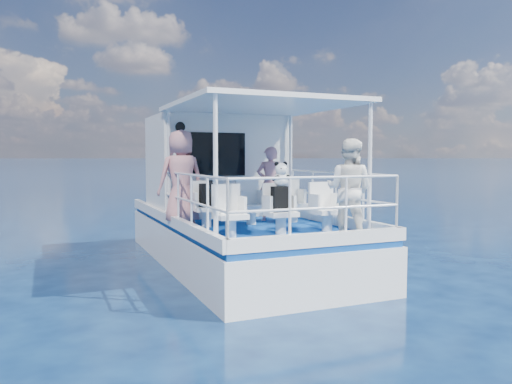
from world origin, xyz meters
TOP-DOWN VIEW (x-y plane):
  - ground at (0.00, 0.00)m, footprint 2000.00×2000.00m
  - hull at (0.00, 1.00)m, footprint 3.00×7.00m
  - deck at (0.00, 1.00)m, footprint 2.90×6.90m
  - cabin at (0.00, 2.30)m, footprint 2.85×2.00m
  - canopy at (0.00, -0.20)m, footprint 3.00×3.20m
  - canopy_posts at (0.00, -0.25)m, footprint 2.77×2.97m
  - railings at (0.00, -0.58)m, footprint 2.84×3.59m
  - seat_port_fwd at (-0.90, 0.20)m, footprint 0.48×0.46m
  - seat_center_fwd at (0.00, 0.20)m, footprint 0.48×0.46m
  - seat_stbd_fwd at (0.90, 0.20)m, footprint 0.48×0.46m
  - seat_port_aft at (-0.90, -1.10)m, footprint 0.48×0.46m
  - seat_center_aft at (0.00, -1.10)m, footprint 0.48×0.46m
  - seat_stbd_aft at (0.90, -1.10)m, footprint 0.48×0.46m
  - passenger_port_fwd at (-1.25, 0.68)m, footprint 0.73×0.56m
  - passenger_stbd_fwd at (0.58, 0.60)m, footprint 0.64×0.54m
  - passenger_stbd_aft at (0.75, -2.00)m, footprint 0.93×0.97m
  - backpack_port at (-0.87, 0.12)m, footprint 0.33×0.18m
  - backpack_center at (-0.04, -1.15)m, footprint 0.28×0.16m
  - compact_camera at (-0.87, 0.11)m, footprint 0.10×0.06m
  - panda at (-0.03, -1.15)m, footprint 0.26×0.22m

SIDE VIEW (x-z plane):
  - ground at x=0.00m, z-range 0.00..0.00m
  - hull at x=0.00m, z-range -0.80..0.80m
  - deck at x=0.00m, z-range 0.80..0.90m
  - seat_port_fwd at x=-0.90m, z-range 0.90..1.28m
  - seat_center_fwd at x=0.00m, z-range 0.90..1.28m
  - seat_stbd_fwd at x=0.90m, z-range 0.90..1.28m
  - seat_port_aft at x=-0.90m, z-range 0.90..1.28m
  - seat_center_aft at x=0.00m, z-range 0.90..1.28m
  - seat_stbd_aft at x=0.90m, z-range 0.90..1.28m
  - railings at x=0.00m, z-range 0.90..1.90m
  - backpack_center at x=-0.04m, z-range 1.28..1.71m
  - backpack_port at x=-0.87m, z-range 1.28..1.71m
  - passenger_stbd_fwd at x=0.58m, z-range 0.90..2.40m
  - passenger_stbd_aft at x=0.75m, z-range 0.90..2.48m
  - compact_camera at x=-0.87m, z-range 1.71..1.77m
  - passenger_port_fwd at x=-1.25m, z-range 0.90..2.71m
  - panda at x=-0.03m, z-range 1.71..2.11m
  - cabin at x=0.00m, z-range 0.90..3.10m
  - canopy_posts at x=0.00m, z-range 0.90..3.10m
  - canopy at x=0.00m, z-range 3.10..3.18m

